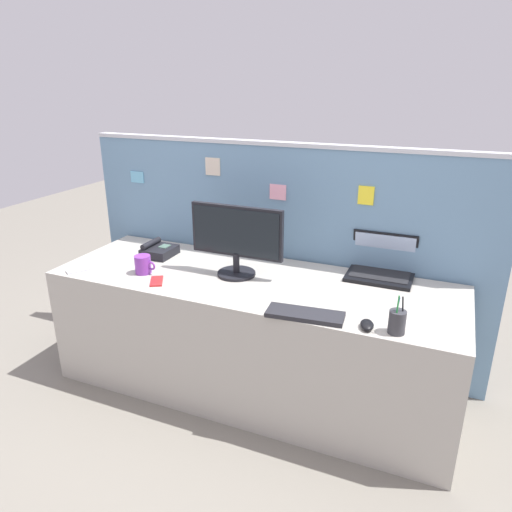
% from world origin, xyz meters
% --- Properties ---
extents(ground_plane, '(10.00, 10.00, 0.00)m').
position_xyz_m(ground_plane, '(0.00, 0.00, 0.00)').
color(ground_plane, slate).
extents(desk, '(2.26, 0.75, 0.70)m').
position_xyz_m(desk, '(0.00, 0.00, 0.35)').
color(desk, '#ADA89E').
rests_on(desk, ground_plane).
extents(cubicle_divider, '(2.58, 0.07, 1.40)m').
position_xyz_m(cubicle_divider, '(-0.00, 0.42, 0.70)').
color(cubicle_divider, '#6084A3').
rests_on(cubicle_divider, ground_plane).
extents(desktop_monitor, '(0.54, 0.22, 0.40)m').
position_xyz_m(desktop_monitor, '(-0.11, 0.03, 0.92)').
color(desktop_monitor, black).
rests_on(desktop_monitor, desk).
extents(laptop, '(0.36, 0.27, 0.24)m').
position_xyz_m(laptop, '(0.65, 0.34, 0.76)').
color(laptop, black).
rests_on(laptop, desk).
extents(desk_phone, '(0.18, 0.20, 0.09)m').
position_xyz_m(desk_phone, '(-0.69, 0.12, 0.73)').
color(desk_phone, black).
rests_on(desk_phone, desk).
extents(keyboard_main, '(0.37, 0.16, 0.02)m').
position_xyz_m(keyboard_main, '(0.40, -0.31, 0.71)').
color(keyboard_main, '#232328').
rests_on(keyboard_main, desk).
extents(computer_mouse_right_hand, '(0.08, 0.11, 0.03)m').
position_xyz_m(computer_mouse_right_hand, '(0.69, -0.31, 0.72)').
color(computer_mouse_right_hand, black).
rests_on(computer_mouse_right_hand, desk).
extents(pen_cup, '(0.07, 0.07, 0.18)m').
position_xyz_m(pen_cup, '(0.81, -0.30, 0.76)').
color(pen_cup, '#333338').
rests_on(pen_cup, desk).
extents(cell_phone_red_case, '(0.12, 0.15, 0.01)m').
position_xyz_m(cell_phone_red_case, '(-0.47, -0.24, 0.71)').
color(cell_phone_red_case, '#B22323').
rests_on(cell_phone_red_case, desk).
extents(cell_phone_silver_slab, '(0.12, 0.14, 0.01)m').
position_xyz_m(cell_phone_silver_slab, '(-0.98, -0.28, 0.71)').
color(cell_phone_silver_slab, '#B7BAC1').
rests_on(cell_phone_silver_slab, desk).
extents(coffee_mug, '(0.13, 0.09, 0.10)m').
position_xyz_m(coffee_mug, '(-0.61, -0.16, 0.75)').
color(coffee_mug, purple).
rests_on(coffee_mug, desk).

